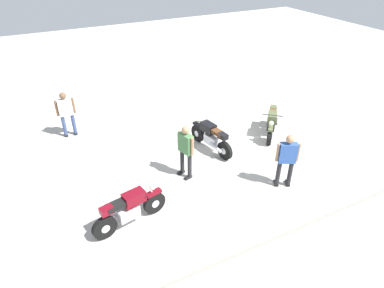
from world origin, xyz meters
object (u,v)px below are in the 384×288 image
Objects in this scene: motorcycle_olive_vintage at (271,123)px; motorcycle_maroon_cruiser at (129,209)px; person_in_green_shirt at (186,148)px; person_in_blue_shirt at (287,158)px; person_in_white_shirt at (66,112)px; motorcycle_black_cruiser at (211,137)px.

motorcycle_olive_vintage is 6.51m from motorcycle_maroon_cruiser.
person_in_blue_shirt reaches higher than person_in_green_shirt.
person_in_white_shirt is 0.99× the size of person_in_blue_shirt.
motorcycle_olive_vintage is 4.09m from person_in_green_shirt.
person_in_white_shirt is 7.86m from person_in_blue_shirt.
person_in_white_shirt is at bearing -74.50° from motorcycle_olive_vintage.
motorcycle_black_cruiser is (2.54, -0.08, 0.03)m from motorcycle_olive_vintage.
motorcycle_olive_vintage is 0.75× the size of motorcycle_black_cruiser.
person_in_blue_shirt is (-5.16, 5.93, 0.01)m from person_in_white_shirt.
person_in_green_shirt reaches higher than motorcycle_black_cruiser.
motorcycle_maroon_cruiser is at bearing -171.76° from person_in_white_shirt.
person_in_blue_shirt reaches higher than motorcycle_olive_vintage.
motorcycle_olive_vintage is at bearing -102.44° from motorcycle_black_cruiser.
motorcycle_olive_vintage is 0.76× the size of motorcycle_maroon_cruiser.
motorcycle_black_cruiser is 1.19× the size of person_in_green_shirt.
motorcycle_maroon_cruiser is 1.19× the size of person_in_white_shirt.
motorcycle_olive_vintage is 3.12m from person_in_blue_shirt.
person_in_green_shirt reaches higher than motorcycle_maroon_cruiser.
person_in_white_shirt is at bearing 42.09° from motorcycle_black_cruiser.
motorcycle_maroon_cruiser is at bearing -29.59° from motorcycle_olive_vintage.
motorcycle_maroon_cruiser is 5.46m from person_in_white_shirt.
person_in_green_shirt is (-2.79, 4.16, 0.01)m from person_in_white_shirt.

